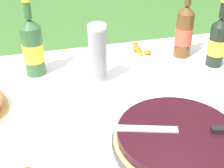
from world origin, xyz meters
TOP-DOWN VIEW (x-y plane):
  - garden_table at (0.00, 0.00)m, footprint 1.58×1.01m
  - tablecloth at (0.00, 0.00)m, footprint 1.59×1.02m
  - berry_tart at (0.17, -0.27)m, footprint 0.39×0.39m
  - serving_knife at (0.20, -0.27)m, footprint 0.36×0.14m
  - cup_stack at (0.03, 0.17)m, footprint 0.07×0.07m
  - cider_bottle_green at (-0.21, 0.30)m, footprint 0.09×0.09m
  - cider_bottle_amber at (0.46, 0.30)m, footprint 0.08×0.08m
  - juice_bottle_red at (0.56, 0.18)m, footprint 0.08×0.08m
  - snack_plate_left at (0.27, 0.37)m, footprint 0.20×0.20m

SIDE VIEW (x-z plane):
  - garden_table at x=0.00m, z-range 0.29..1.01m
  - tablecloth at x=0.00m, z-range 0.65..0.76m
  - snack_plate_left at x=0.27m, z-range 0.70..0.76m
  - berry_tart at x=0.17m, z-range 0.72..0.78m
  - serving_knife at x=0.20m, z-range 0.78..0.79m
  - juice_bottle_red at x=0.56m, z-range 0.68..0.98m
  - cup_stack at x=0.03m, z-range 0.72..0.96m
  - cider_bottle_green at x=-0.21m, z-range 0.68..1.00m
  - cider_bottle_amber at x=0.46m, z-range 0.68..1.00m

